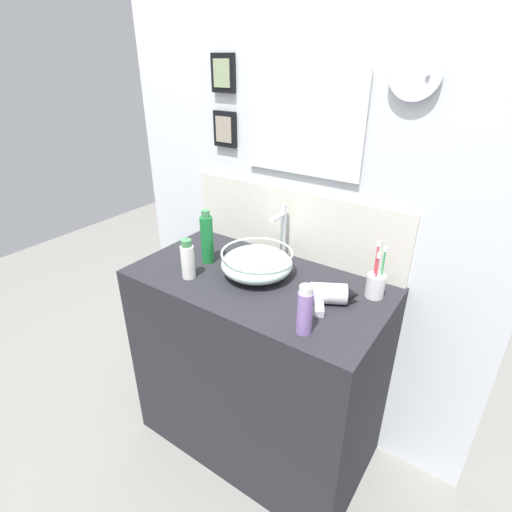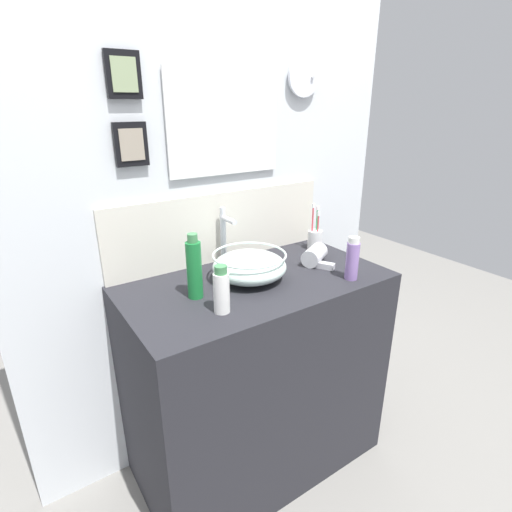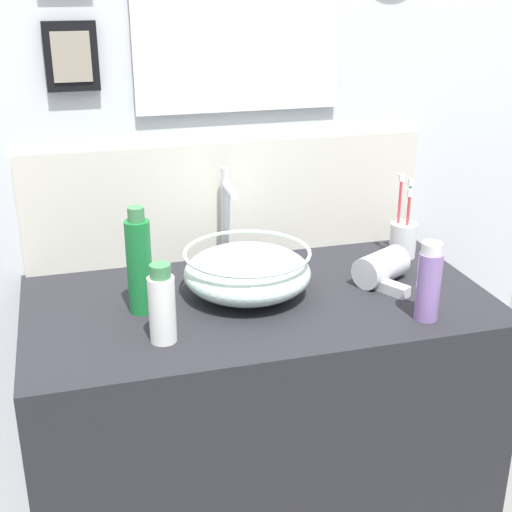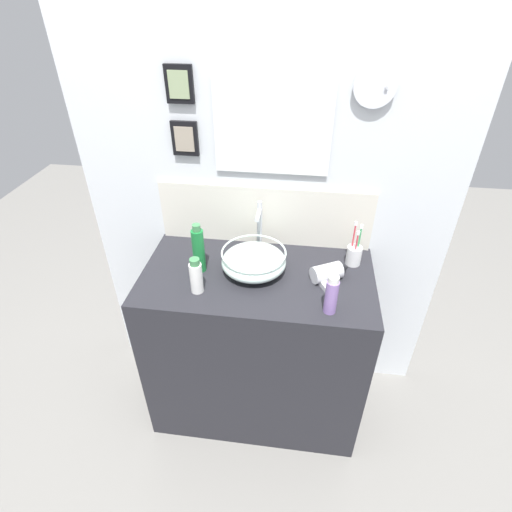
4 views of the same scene
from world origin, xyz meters
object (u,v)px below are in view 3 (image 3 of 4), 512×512
at_px(toothbrush_cup, 403,238).
at_px(lotion_bottle, 429,283).
at_px(shampoo_bottle, 162,306).
at_px(faucet, 227,211).
at_px(glass_bowl_sink, 247,272).
at_px(hair_drier, 386,267).
at_px(spray_bottle, 139,264).

xyz_separation_m(toothbrush_cup, lotion_bottle, (-0.11, -0.33, 0.03)).
bearing_deg(shampoo_bottle, faucet, 58.58).
bearing_deg(glass_bowl_sink, faucet, 90.00).
bearing_deg(hair_drier, lotion_bottle, -90.73).
bearing_deg(shampoo_bottle, toothbrush_cup, 23.28).
distance_m(toothbrush_cup, shampoo_bottle, 0.70).
distance_m(faucet, hair_drier, 0.39).
relative_size(faucet, shampoo_bottle, 1.50).
height_order(shampoo_bottle, spray_bottle, spray_bottle).
bearing_deg(lotion_bottle, toothbrush_cup, 71.58).
distance_m(shampoo_bottle, lotion_bottle, 0.54).
height_order(faucet, shampoo_bottle, faucet).
relative_size(glass_bowl_sink, lotion_bottle, 1.67).
relative_size(hair_drier, toothbrush_cup, 0.87).
relative_size(hair_drier, spray_bottle, 0.80).
relative_size(faucet, hair_drier, 1.30).
xyz_separation_m(shampoo_bottle, lotion_bottle, (0.53, -0.05, 0.01)).
height_order(toothbrush_cup, shampoo_bottle, toothbrush_cup).
height_order(faucet, hair_drier, faucet).
height_order(hair_drier, shampoo_bottle, shampoo_bottle).
xyz_separation_m(hair_drier, spray_bottle, (-0.56, -0.01, 0.07)).
bearing_deg(hair_drier, glass_bowl_sink, 177.85).
bearing_deg(lotion_bottle, hair_drier, 89.27).
bearing_deg(toothbrush_cup, shampoo_bottle, -156.72).
xyz_separation_m(toothbrush_cup, spray_bottle, (-0.67, -0.13, 0.06)).
bearing_deg(spray_bottle, toothbrush_cup, 11.43).
height_order(glass_bowl_sink, faucet, faucet).
xyz_separation_m(faucet, toothbrush_cup, (0.43, -0.07, -0.09)).
height_order(glass_bowl_sink, lotion_bottle, lotion_bottle).
bearing_deg(toothbrush_cup, hair_drier, -129.69).
bearing_deg(lotion_bottle, shampoo_bottle, 174.59).
bearing_deg(shampoo_bottle, glass_bowl_sink, 37.31).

